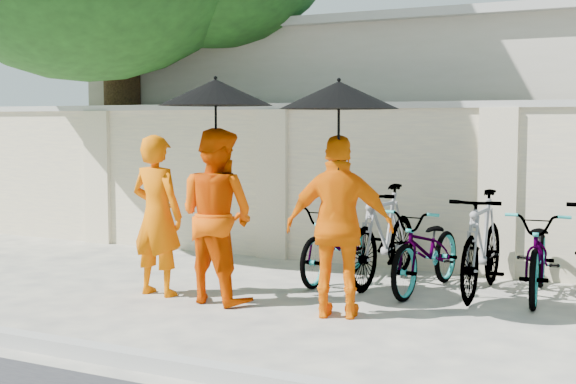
% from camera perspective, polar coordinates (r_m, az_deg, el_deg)
% --- Properties ---
extents(ground, '(80.00, 80.00, 0.00)m').
position_cam_1_polar(ground, '(7.80, -5.33, -8.59)').
color(ground, beige).
extents(kerb, '(40.00, 0.16, 0.12)m').
position_cam_1_polar(kerb, '(6.47, -13.64, -11.02)').
color(kerb, '#A4A39E').
rests_on(kerb, ground).
extents(compound_wall, '(20.00, 0.30, 2.00)m').
position_cam_1_polar(compound_wall, '(10.10, 9.36, 0.21)').
color(compound_wall, beige).
rests_on(compound_wall, ground).
extents(building_behind, '(14.00, 6.00, 3.20)m').
position_cam_1_polar(building_behind, '(13.54, 18.44, 3.75)').
color(building_behind, '#B7B09E').
rests_on(building_behind, ground).
extents(monk_left, '(0.64, 0.44, 1.70)m').
position_cam_1_polar(monk_left, '(8.56, -9.30, -1.65)').
color(monk_left, '#E66500').
rests_on(monk_left, ground).
extents(monk_center, '(0.96, 0.80, 1.77)m').
position_cam_1_polar(monk_center, '(8.15, -5.10, -1.68)').
color(monk_center, '#E64B00').
rests_on(monk_center, ground).
extents(parasol_center, '(1.13, 1.13, 1.25)m').
position_cam_1_polar(parasol_center, '(8.01, -5.17, 7.06)').
color(parasol_center, black).
rests_on(parasol_center, ground).
extents(monk_right, '(1.08, 0.70, 1.71)m').
position_cam_1_polar(monk_right, '(7.48, 3.69, -2.49)').
color(monk_right, orange).
rests_on(monk_right, ground).
extents(parasol_right, '(1.10, 1.10, 1.23)m').
position_cam_1_polar(parasol_right, '(7.34, 3.63, 6.89)').
color(parasol_right, black).
rests_on(parasol_right, ground).
extents(bike_0, '(0.61, 1.71, 0.89)m').
position_cam_1_polar(bike_0, '(9.30, 3.42, -3.56)').
color(bike_0, '#9191A2').
rests_on(bike_0, ground).
extents(bike_1, '(0.58, 1.88, 1.12)m').
position_cam_1_polar(bike_1, '(9.13, 6.84, -3.04)').
color(bike_1, '#9191A2').
rests_on(bike_1, ground).
extents(bike_2, '(0.74, 1.79, 0.92)m').
position_cam_1_polar(bike_2, '(8.78, 9.88, -4.05)').
color(bike_2, '#9191A2').
rests_on(bike_2, ground).
extents(bike_3, '(0.58, 1.86, 1.11)m').
position_cam_1_polar(bike_3, '(8.70, 13.63, -3.58)').
color(bike_3, '#9191A2').
rests_on(bike_3, ground).
extents(bike_4, '(0.83, 1.85, 0.94)m').
position_cam_1_polar(bike_4, '(8.72, 17.45, -4.21)').
color(bike_4, '#9191A2').
rests_on(bike_4, ground).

